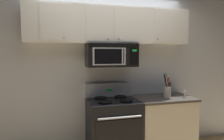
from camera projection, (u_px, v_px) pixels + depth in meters
back_wall at (107, 69)px, 3.49m from camera, size 5.20×0.10×2.70m
stove_range at (113, 128)px, 3.21m from camera, size 0.76×0.69×1.12m
over_range_microwave at (111, 55)px, 3.23m from camera, size 0.76×0.43×0.35m
upper_cabinets at (111, 26)px, 3.22m from camera, size 2.50×0.36×0.55m
counter_segment at (163, 124)px, 3.44m from camera, size 0.93×0.65×0.90m
utensil_crock_cream at (167, 91)px, 3.37m from camera, size 0.11×0.11×0.40m
salt_shaker at (185, 94)px, 3.38m from camera, size 0.04×0.04×0.10m
pepper_mill at (169, 89)px, 3.54m from camera, size 0.05×0.05×0.22m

